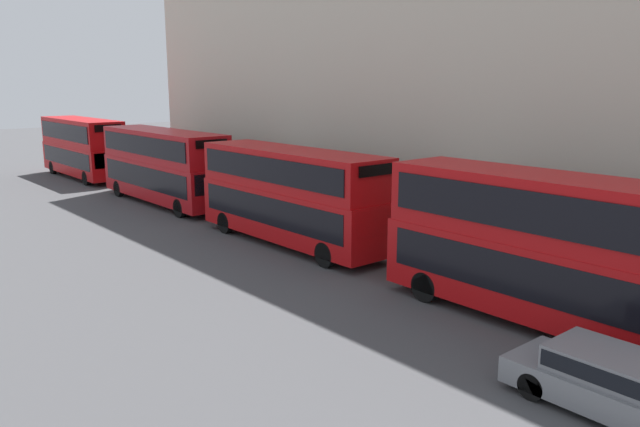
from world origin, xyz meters
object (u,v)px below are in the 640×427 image
Objects in this scene: bus_second_in_queue at (291,192)px; bus_leading at (568,248)px; bus_trailing at (82,146)px; car_dark_sedan at (614,382)px; bus_third_in_queue at (163,164)px; pedestrian at (405,240)px.

bus_leading is at bearing -90.00° from bus_second_in_queue.
bus_trailing is 41.04m from car_dark_sedan.
car_dark_sedan is at bearing -94.76° from bus_trailing.
bus_second_in_queue reaches higher than car_dark_sedan.
bus_leading reaches higher than bus_third_in_queue.
bus_leading is 2.49× the size of car_dark_sedan.
bus_trailing is 30.08m from pedestrian.
bus_third_in_queue is 1.08× the size of bus_trailing.
pedestrian is at bearing -83.24° from bus_third_in_queue.
car_dark_sedan is (-3.40, -40.86, -1.67)m from bus_trailing.
pedestrian is (2.01, -29.97, -1.58)m from bus_trailing.
bus_leading is at bearing 41.98° from car_dark_sedan.
bus_second_in_queue is at bearing -90.00° from bus_trailing.
bus_second_in_queue reaches higher than pedestrian.
bus_trailing reaches higher than bus_second_in_queue.
pedestrian is (2.01, -16.95, -1.55)m from bus_third_in_queue.
car_dark_sedan is at bearing -138.02° from bus_leading.
bus_leading is 1.09× the size of bus_second_in_queue.
bus_third_in_queue is 6.37× the size of pedestrian.
bus_third_in_queue is (0.00, 12.09, 0.05)m from bus_second_in_queue.
bus_trailing is 2.25× the size of car_dark_sedan.
bus_trailing is (0.00, 25.11, 0.08)m from bus_second_in_queue.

